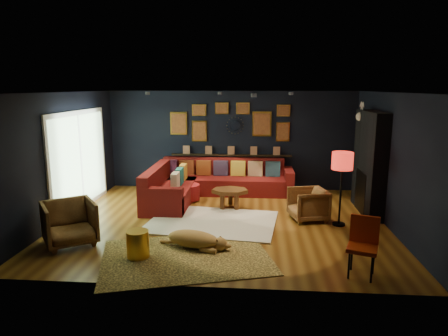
# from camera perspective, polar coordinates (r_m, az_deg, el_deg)

# --- Properties ---
(floor) EXTENTS (6.50, 6.50, 0.00)m
(floor) POSITION_cam_1_polar(r_m,az_deg,el_deg) (8.25, -0.17, -7.60)
(floor) COLOR brown
(floor) RESTS_ON ground
(room_walls) EXTENTS (6.50, 6.50, 6.50)m
(room_walls) POSITION_cam_1_polar(r_m,az_deg,el_deg) (7.87, -0.17, 3.42)
(room_walls) COLOR black
(room_walls) RESTS_ON ground
(sectional) EXTENTS (3.41, 2.69, 0.86)m
(sectional) POSITION_cam_1_polar(r_m,az_deg,el_deg) (9.95, -2.84, -2.33)
(sectional) COLOR maroon
(sectional) RESTS_ON ground
(ledge) EXTENTS (3.20, 0.12, 0.04)m
(ledge) POSITION_cam_1_polar(r_m,az_deg,el_deg) (10.62, 1.02, 1.86)
(ledge) COLOR black
(ledge) RESTS_ON room_walls
(gallery_wall) EXTENTS (3.15, 0.04, 1.02)m
(gallery_wall) POSITION_cam_1_polar(r_m,az_deg,el_deg) (10.54, 0.98, 6.65)
(gallery_wall) COLOR gold
(gallery_wall) RESTS_ON room_walls
(sunburst_mirror) EXTENTS (0.47, 0.16, 0.47)m
(sunburst_mirror) POSITION_cam_1_polar(r_m,az_deg,el_deg) (10.55, 1.60, 6.07)
(sunburst_mirror) COLOR silver
(sunburst_mirror) RESTS_ON room_walls
(fireplace) EXTENTS (0.31, 1.60, 2.20)m
(fireplace) POSITION_cam_1_polar(r_m,az_deg,el_deg) (9.16, 19.98, 0.25)
(fireplace) COLOR black
(fireplace) RESTS_ON ground
(deer_head) EXTENTS (0.50, 0.28, 0.45)m
(deer_head) POSITION_cam_1_polar(r_m,az_deg,el_deg) (9.52, 19.89, 6.92)
(deer_head) COLOR white
(deer_head) RESTS_ON fireplace
(sliding_door) EXTENTS (0.06, 2.80, 2.20)m
(sliding_door) POSITION_cam_1_polar(r_m,az_deg,el_deg) (9.35, -19.89, 0.96)
(sliding_door) COLOR white
(sliding_door) RESTS_ON ground
(ceiling_spots) EXTENTS (3.30, 2.50, 0.06)m
(ceiling_spots) POSITION_cam_1_polar(r_m,az_deg,el_deg) (8.59, 0.27, 10.57)
(ceiling_spots) COLOR black
(ceiling_spots) RESTS_ON room_walls
(shag_rug) EXTENTS (2.72, 2.13, 0.03)m
(shag_rug) POSITION_cam_1_polar(r_m,az_deg,el_deg) (8.16, -1.70, -7.71)
(shag_rug) COLOR silver
(shag_rug) RESTS_ON ground
(leopard_rug) EXTENTS (3.07, 2.56, 0.02)m
(leopard_rug) POSITION_cam_1_polar(r_m,az_deg,el_deg) (6.64, -5.45, -12.49)
(leopard_rug) COLOR #D1AD53
(leopard_rug) RESTS_ON ground
(coffee_table) EXTENTS (0.85, 0.65, 0.42)m
(coffee_table) POSITION_cam_1_polar(r_m,az_deg,el_deg) (8.97, 0.84, -3.56)
(coffee_table) COLOR brown
(coffee_table) RESTS_ON shag_rug
(pouf) EXTENTS (0.56, 0.56, 0.37)m
(pouf) POSITION_cam_1_polar(r_m,az_deg,el_deg) (9.66, -5.15, -3.43)
(pouf) COLOR maroon
(pouf) RESTS_ON shag_rug
(armchair_left) EXTENTS (1.12, 1.11, 0.85)m
(armchair_left) POSITION_cam_1_polar(r_m,az_deg,el_deg) (7.46, -21.22, -7.07)
(armchair_left) COLOR #C48141
(armchair_left) RESTS_ON ground
(armchair_right) EXTENTS (0.80, 0.84, 0.72)m
(armchair_right) POSITION_cam_1_polar(r_m,az_deg,el_deg) (8.41, 11.91, -4.90)
(armchair_right) COLOR #C48141
(armchair_right) RESTS_ON ground
(gold_stool) EXTENTS (0.36, 0.36, 0.45)m
(gold_stool) POSITION_cam_1_polar(r_m,az_deg,el_deg) (6.65, -12.21, -10.61)
(gold_stool) COLOR gold
(gold_stool) RESTS_ON ground
(orange_chair) EXTENTS (0.52, 0.52, 0.87)m
(orange_chair) POSITION_cam_1_polar(r_m,az_deg,el_deg) (6.20, 19.28, -9.84)
(orange_chair) COLOR black
(orange_chair) RESTS_ON ground
(floor_lamp) EXTENTS (0.41, 0.41, 1.47)m
(floor_lamp) POSITION_cam_1_polar(r_m,az_deg,el_deg) (8.03, 16.54, 0.48)
(floor_lamp) COLOR black
(floor_lamp) RESTS_ON ground
(dog) EXTENTS (1.39, 0.95, 0.40)m
(dog) POSITION_cam_1_polar(r_m,az_deg,el_deg) (6.90, -4.43, -9.64)
(dog) COLOR #B08046
(dog) RESTS_ON leopard_rug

